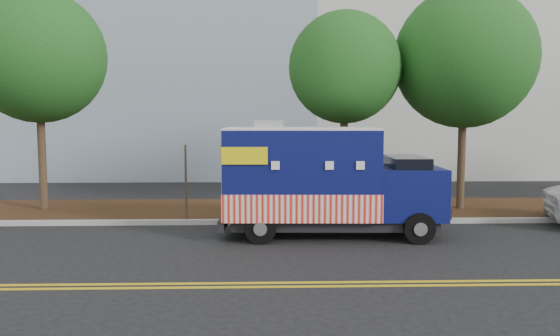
{
  "coord_description": "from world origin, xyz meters",
  "views": [
    {
      "loc": [
        -0.6,
        -14.83,
        3.25
      ],
      "look_at": [
        -0.15,
        0.6,
        1.78
      ],
      "focal_mm": 35.0,
      "sensor_mm": 36.0,
      "label": 1
    }
  ],
  "objects": [
    {
      "name": "tree_c",
      "position": [
        6.02,
        3.21,
        5.15
      ],
      "size": [
        4.63,
        4.63,
        7.48
      ],
      "color": "#38281C",
      "rests_on": "ground"
    },
    {
      "name": "centerline_far",
      "position": [
        0.0,
        -4.7,
        0.01
      ],
      "size": [
        120.0,
        0.1,
        0.01
      ],
      "primitive_type": "cube",
      "color": "gold",
      "rests_on": "ground"
    },
    {
      "name": "ground",
      "position": [
        0.0,
        0.0,
        0.0
      ],
      "size": [
        120.0,
        120.0,
        0.0
      ],
      "primitive_type": "plane",
      "color": "black",
      "rests_on": "ground"
    },
    {
      "name": "sign_post",
      "position": [
        -2.96,
        1.56,
        1.2
      ],
      "size": [
        0.06,
        0.06,
        2.4
      ],
      "primitive_type": "cube",
      "color": "#473828",
      "rests_on": "ground"
    },
    {
      "name": "mulch_strip",
      "position": [
        0.0,
        3.5,
        0.07
      ],
      "size": [
        120.0,
        4.0,
        0.15
      ],
      "primitive_type": "cube",
      "color": "black",
      "rests_on": "ground"
    },
    {
      "name": "curb",
      "position": [
        0.0,
        1.4,
        0.07
      ],
      "size": [
        120.0,
        0.18,
        0.15
      ],
      "primitive_type": "cube",
      "color": "#9E9E99",
      "rests_on": "ground"
    },
    {
      "name": "tree_b",
      "position": [
        2.02,
        2.98,
        4.81
      ],
      "size": [
        3.64,
        3.64,
        6.64
      ],
      "color": "#38281C",
      "rests_on": "ground"
    },
    {
      "name": "centerline_near",
      "position": [
        0.0,
        -4.45,
        0.01
      ],
      "size": [
        120.0,
        0.1,
        0.01
      ],
      "primitive_type": "cube",
      "color": "gold",
      "rests_on": "ground"
    },
    {
      "name": "tree_a",
      "position": [
        -7.98,
        3.47,
        5.19
      ],
      "size": [
        4.36,
        4.36,
        7.38
      ],
      "color": "#38281C",
      "rests_on": "ground"
    },
    {
      "name": "food_truck",
      "position": [
        0.92,
        -0.18,
        1.42
      ],
      "size": [
        6.04,
        2.46,
        3.14
      ],
      "rotation": [
        0.0,
        0.0,
        -0.03
      ],
      "color": "black",
      "rests_on": "ground"
    }
  ]
}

